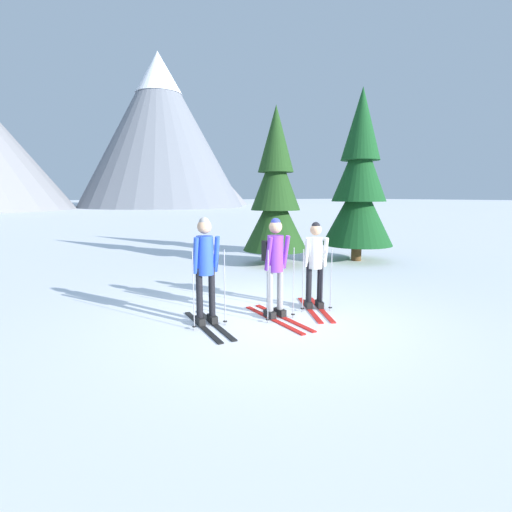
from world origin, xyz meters
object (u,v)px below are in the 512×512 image
object	(u,v)px
skier_in_blue	(205,266)
skier_in_white	(315,261)
pine_tree_near	(276,194)
skier_in_purple	(275,262)
pine_tree_mid	(359,184)

from	to	relation	value
skier_in_blue	skier_in_white	distance (m)	2.17
pine_tree_near	skier_in_purple	bearing A→B (deg)	-123.76
skier_in_blue	pine_tree_near	bearing A→B (deg)	44.74
skier_in_blue	skier_in_purple	distance (m)	1.23
pine_tree_near	pine_tree_mid	size ratio (longest dim) A/B	0.87
pine_tree_near	skier_in_blue	bearing A→B (deg)	-135.26
skier_in_white	pine_tree_mid	world-z (taller)	pine_tree_mid
pine_tree_near	pine_tree_mid	bearing A→B (deg)	-15.32
skier_in_blue	pine_tree_mid	size ratio (longest dim) A/B	0.33
skier_in_blue	pine_tree_mid	xyz separation A→B (m)	(6.88, 3.30, 1.53)
skier_in_white	pine_tree_near	bearing A→B (deg)	65.54
skier_in_purple	pine_tree_mid	distance (m)	6.88
skier_in_blue	skier_in_white	xyz separation A→B (m)	(2.16, -0.21, -0.07)
skier_in_blue	skier_in_white	size ratio (longest dim) A/B	1.08
pine_tree_near	pine_tree_mid	distance (m)	2.90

